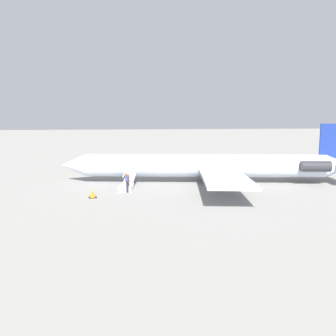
# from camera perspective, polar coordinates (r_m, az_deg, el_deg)

# --- Properties ---
(ground_plane) EXTENTS (600.00, 600.00, 0.00)m
(ground_plane) POSITION_cam_1_polar(r_m,az_deg,el_deg) (32.69, 6.26, -2.54)
(ground_plane) COLOR gray
(airplane_main) EXTENTS (28.15, 22.03, 5.82)m
(airplane_main) POSITION_cam_1_polar(r_m,az_deg,el_deg) (32.50, 7.78, 0.47)
(airplane_main) COLOR silver
(airplane_main) RESTS_ON ground
(boarding_stairs) EXTENTS (2.18, 4.13, 1.53)m
(boarding_stairs) POSITION_cam_1_polar(r_m,az_deg,el_deg) (29.31, -7.14, -3.04)
(boarding_stairs) COLOR silver
(boarding_stairs) RESTS_ON ground
(passenger) EXTENTS (0.42, 0.57, 1.74)m
(passenger) POSITION_cam_1_polar(r_m,az_deg,el_deg) (27.91, -7.08, -2.23)
(passenger) COLOR #23232D
(passenger) RESTS_ON ground
(traffic_cone_near_stairs) EXTENTS (0.61, 0.61, 0.67)m
(traffic_cone_near_stairs) POSITION_cam_1_polar(r_m,az_deg,el_deg) (26.58, -12.99, -4.40)
(traffic_cone_near_stairs) COLOR black
(traffic_cone_near_stairs) RESTS_ON ground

